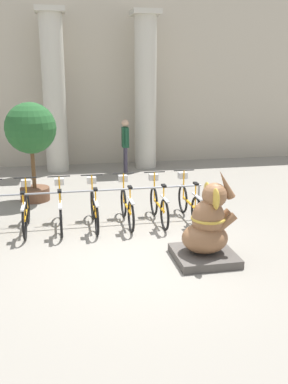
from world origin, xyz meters
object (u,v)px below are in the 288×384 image
bicycle_1 (26,212)px  bicycle_6 (189,202)px  bicycle_4 (127,206)px  potted_tree (31,134)px  bicycle_3 (94,208)px  bicycle_5 (159,204)px  person_pedestrian (125,141)px  bicycle_2 (61,210)px  elephant_statue (207,230)px

bicycle_1 → bicycle_6: size_ratio=1.00×
bicycle_4 → bicycle_6: bearing=1.2°
bicycle_6 → potted_tree: (-3.46, 2.19, 1.32)m
bicycle_3 → bicycle_4: bearing=2.1°
bicycle_5 → person_pedestrian: (0.04, 4.95, 0.66)m
bicycle_2 → potted_tree: size_ratio=0.68×
bicycle_2 → bicycle_3: size_ratio=1.00×
elephant_statue → potted_tree: bearing=125.5°
bicycle_1 → person_pedestrian: size_ratio=0.96×
bicycle_2 → elephant_statue: 3.27m
bicycle_2 → potted_tree: 2.68m
bicycle_1 → bicycle_6: (3.53, 0.03, 0.00)m
bicycle_3 → potted_tree: size_ratio=0.68×
bicycle_6 → elephant_statue: 2.22m
bicycle_4 → bicycle_1: bearing=-179.9°
bicycle_5 → bicycle_1: bearing=179.8°
elephant_statue → person_pedestrian: 7.11m
bicycle_4 → elephant_statue: elephant_statue is taller
bicycle_2 → bicycle_3: 0.71m
bicycle_3 → elephant_statue: (1.77, -2.13, 0.15)m
bicycle_3 → person_pedestrian: (1.45, 4.96, 0.66)m
bicycle_1 → bicycle_5: size_ratio=1.00×
potted_tree → bicycle_6: bearing=-32.4°
bicycle_2 → bicycle_4: same height
bicycle_2 → elephant_statue: (2.48, -2.13, 0.15)m
bicycle_4 → bicycle_5: bearing=-1.0°
bicycle_3 → bicycle_6: (2.12, 0.05, 0.00)m
elephant_statue → potted_tree: (-3.12, 4.38, 1.17)m
bicycle_4 → person_pedestrian: size_ratio=0.96×
bicycle_4 → elephant_statue: (1.07, -2.15, 0.15)m
bicycle_6 → bicycle_2: bearing=-178.9°
bicycle_3 → bicycle_1: bearing=179.1°
bicycle_5 → elephant_statue: size_ratio=1.04×
bicycle_2 → elephant_statue: elephant_statue is taller
bicycle_2 → person_pedestrian: bearing=66.5°
elephant_statue → bicycle_2: bearing=139.3°
bicycle_5 → potted_tree: potted_tree is taller
bicycle_4 → elephant_statue: size_ratio=1.04×
bicycle_5 → potted_tree: 3.78m
bicycle_1 → bicycle_4: same height
bicycle_4 → elephant_statue: 2.41m
bicycle_5 → bicycle_3: bearing=-179.5°
bicycle_1 → person_pedestrian: (2.86, 4.94, 0.66)m
elephant_statue → potted_tree: potted_tree is taller
bicycle_1 → bicycle_6: same height
bicycle_3 → person_pedestrian: person_pedestrian is taller
bicycle_4 → person_pedestrian: bearing=81.4°
bicycle_2 → potted_tree: bearing=105.8°
bicycle_5 → person_pedestrian: bearing=89.5°
bicycle_3 → bicycle_6: bearing=1.5°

